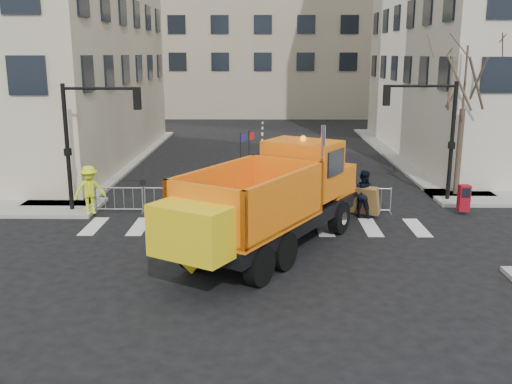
{
  "coord_description": "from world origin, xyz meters",
  "views": [
    {
      "loc": [
        0.15,
        -15.73,
        6.55
      ],
      "look_at": [
        -0.11,
        2.5,
        2.13
      ],
      "focal_mm": 40.0,
      "sensor_mm": 36.0,
      "label": 1
    }
  ],
  "objects_px": {
    "plow_truck": "(270,198)",
    "worker": "(90,190)",
    "newspaper_box": "(464,198)",
    "cop_b": "(363,194)",
    "cop_a": "(315,195)",
    "cop_c": "(305,194)"
  },
  "relations": [
    {
      "from": "plow_truck",
      "to": "cop_a",
      "type": "xyz_separation_m",
      "value": [
        1.88,
        4.38,
        -0.97
      ]
    },
    {
      "from": "cop_c",
      "to": "worker",
      "type": "height_order",
      "value": "worker"
    },
    {
      "from": "cop_a",
      "to": "worker",
      "type": "height_order",
      "value": "worker"
    },
    {
      "from": "cop_a",
      "to": "newspaper_box",
      "type": "distance_m",
      "value": 6.3
    },
    {
      "from": "worker",
      "to": "cop_a",
      "type": "bearing_deg",
      "value": -28.47
    },
    {
      "from": "plow_truck",
      "to": "worker",
      "type": "height_order",
      "value": "plow_truck"
    },
    {
      "from": "newspaper_box",
      "to": "cop_b",
      "type": "bearing_deg",
      "value": -174.34
    },
    {
      "from": "cop_c",
      "to": "newspaper_box",
      "type": "bearing_deg",
      "value": 129.08
    },
    {
      "from": "plow_truck",
      "to": "cop_c",
      "type": "height_order",
      "value": "plow_truck"
    },
    {
      "from": "cop_b",
      "to": "cop_c",
      "type": "distance_m",
      "value": 2.37
    },
    {
      "from": "cop_c",
      "to": "newspaper_box",
      "type": "relative_size",
      "value": 1.77
    },
    {
      "from": "cop_a",
      "to": "worker",
      "type": "bearing_deg",
      "value": 4.82
    },
    {
      "from": "newspaper_box",
      "to": "cop_c",
      "type": "bearing_deg",
      "value": -176.5
    },
    {
      "from": "cop_a",
      "to": "newspaper_box",
      "type": "xyz_separation_m",
      "value": [
        6.28,
        0.46,
        -0.21
      ]
    },
    {
      "from": "cop_a",
      "to": "worker",
      "type": "relative_size",
      "value": 0.91
    },
    {
      "from": "cop_a",
      "to": "cop_b",
      "type": "bearing_deg",
      "value": -176.43
    },
    {
      "from": "worker",
      "to": "plow_truck",
      "type": "bearing_deg",
      "value": -59.37
    },
    {
      "from": "plow_truck",
      "to": "worker",
      "type": "bearing_deg",
      "value": 90.76
    },
    {
      "from": "cop_b",
      "to": "cop_c",
      "type": "height_order",
      "value": "cop_b"
    },
    {
      "from": "cop_c",
      "to": "cop_a",
      "type": "bearing_deg",
      "value": 125.14
    },
    {
      "from": "plow_truck",
      "to": "cop_b",
      "type": "height_order",
      "value": "plow_truck"
    },
    {
      "from": "cop_b",
      "to": "plow_truck",
      "type": "bearing_deg",
      "value": 79.85
    }
  ]
}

